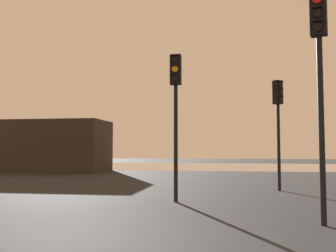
# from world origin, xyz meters

# --- Properties ---
(ground_plane) EXTENTS (120.00, 120.00, 0.00)m
(ground_plane) POSITION_xyz_m (0.00, 0.00, 0.00)
(ground_plane) COLOR black
(water_strip) EXTENTS (80.00, 16.00, 0.01)m
(water_strip) POSITION_xyz_m (0.00, 29.77, 0.00)
(water_strip) COLOR gray
(water_strip) RESTS_ON ground
(distant_building) EXTENTS (8.33, 4.00, 3.61)m
(distant_building) POSITION_xyz_m (-10.54, 19.77, 1.80)
(distant_building) COLOR #2D2823
(distant_building) RESTS_ON ground
(traffic_light_near_right) EXTENTS (0.38, 0.40, 4.79)m
(traffic_light_near_right) POSITION_xyz_m (4.06, 2.59, 3.31)
(traffic_light_near_right) COLOR black
(traffic_light_near_right) RESTS_ON ground
(traffic_light_far_right) EXTENTS (0.41, 0.42, 4.15)m
(traffic_light_far_right) POSITION_xyz_m (4.07, 9.10, 2.90)
(traffic_light_far_right) COLOR black
(traffic_light_far_right) RESTS_ON ground
(traffic_light_center) EXTENTS (0.33, 0.34, 4.37)m
(traffic_light_center) POSITION_xyz_m (0.65, 5.51, 3.04)
(traffic_light_center) COLOR black
(traffic_light_center) RESTS_ON ground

